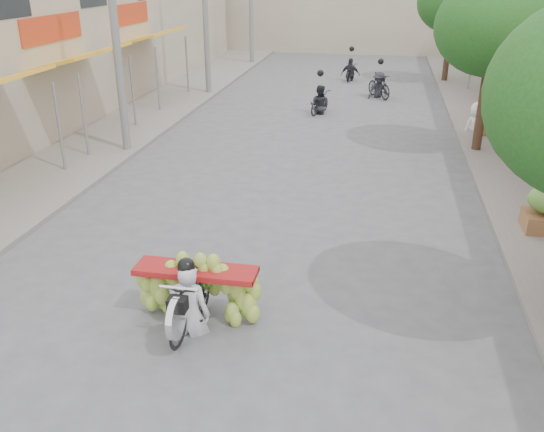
# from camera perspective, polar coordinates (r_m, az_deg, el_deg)

# --- Properties ---
(sidewalk_left) EXTENTS (4.00, 60.00, 0.12)m
(sidewalk_left) POSITION_cam_1_polar(r_m,az_deg,el_deg) (22.10, -14.79, 8.79)
(sidewalk_left) COLOR gray
(sidewalk_left) RESTS_ON ground
(sidewalk_right) EXTENTS (4.00, 60.00, 0.12)m
(sidewalk_right) POSITION_cam_1_polar(r_m,az_deg,el_deg) (20.57, 23.59, 6.51)
(sidewalk_right) COLOR gray
(sidewalk_right) RESTS_ON ground
(utility_pole_mid) EXTENTS (0.60, 0.24, 8.00)m
(utility_pole_mid) POSITION_cam_1_polar(r_m,az_deg,el_deg) (18.10, -15.42, 18.39)
(utility_pole_mid) COLOR slate
(utility_pole_mid) RESTS_ON ground
(utility_pole_far) EXTENTS (0.60, 0.24, 8.00)m
(utility_pole_far) POSITION_cam_1_polar(r_m,az_deg,el_deg) (26.49, -6.68, 20.44)
(utility_pole_far) COLOR slate
(utility_pole_far) RESTS_ON ground
(street_tree_mid) EXTENTS (3.40, 3.40, 5.25)m
(street_tree_mid) POSITION_cam_1_polar(r_m,az_deg,el_deg) (18.63, 21.13, 17.07)
(street_tree_mid) COLOR #3A2719
(street_tree_mid) RESTS_ON ground
(street_tree_far) EXTENTS (3.40, 3.40, 5.25)m
(street_tree_far) POSITION_cam_1_polar(r_m,az_deg,el_deg) (30.50, 17.53, 19.52)
(street_tree_far) COLOR #3A2719
(street_tree_far) RESTS_ON ground
(produce_crate_far) EXTENTS (1.20, 0.88, 1.16)m
(produce_crate_far) POSITION_cam_1_polar(r_m,az_deg,el_deg) (21.19, 21.23, 9.18)
(produce_crate_far) COLOR brown
(produce_crate_far) RESTS_ON ground
(banana_motorbike) EXTENTS (2.20, 1.86, 2.25)m
(banana_motorbike) POSITION_cam_1_polar(r_m,az_deg,el_deg) (9.32, -7.96, -6.83)
(banana_motorbike) COLOR black
(banana_motorbike) RESTS_ON ground
(pedestrian) EXTENTS (1.10, 0.91, 1.93)m
(pedestrian) POSITION_cam_1_polar(r_m,az_deg,el_deg) (21.42, 19.88, 10.55)
(pedestrian) COLOR white
(pedestrian) RESTS_ON ground
(bg_motorbike_a) EXTENTS (0.97, 1.63, 1.95)m
(bg_motorbike_a) POSITION_cam_1_polar(r_m,az_deg,el_deg) (23.18, 4.75, 11.92)
(bg_motorbike_a) COLOR black
(bg_motorbike_a) RESTS_ON ground
(bg_motorbike_b) EXTENTS (1.40, 1.84, 1.95)m
(bg_motorbike_b) POSITION_cam_1_polar(r_m,az_deg,el_deg) (26.40, 10.61, 13.20)
(bg_motorbike_b) COLOR black
(bg_motorbike_b) RESTS_ON ground
(bg_motorbike_c) EXTENTS (1.04, 1.50, 1.95)m
(bg_motorbike_c) POSITION_cam_1_polar(r_m,az_deg,el_deg) (30.29, 7.82, 14.69)
(bg_motorbike_c) COLOR black
(bg_motorbike_c) RESTS_ON ground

